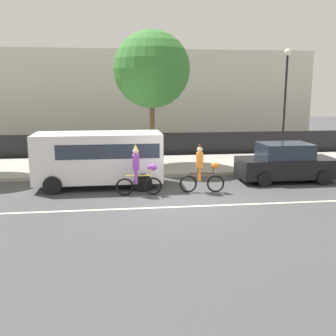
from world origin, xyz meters
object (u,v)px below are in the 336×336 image
parade_cyclist_orange (202,171)px  street_lamp_post (286,87)px  parade_cyclist_purple (139,173)px  parked_car_black (286,163)px  parked_van_white (101,155)px

parade_cyclist_orange → street_lamp_post: 9.48m
parade_cyclist_purple → parade_cyclist_orange: 2.42m
parade_cyclist_orange → parked_car_black: bearing=19.8°
parade_cyclist_purple → street_lamp_post: size_ratio=0.33×
parked_car_black → parked_van_white: bearing=179.9°
parade_cyclist_purple → parked_van_white: bearing=133.2°
parade_cyclist_purple → parked_van_white: (-1.45, 1.55, 0.44)m
parade_cyclist_purple → street_lamp_post: 11.24m
parade_cyclist_orange → parked_car_black: parade_cyclist_orange is taller
parade_cyclist_orange → parked_van_white: size_ratio=0.38×
parade_cyclist_orange → street_lamp_post: (6.02, 6.61, 3.15)m
parade_cyclist_purple → parked_car_black: parade_cyclist_purple is taller
parade_cyclist_purple → parked_car_black: bearing=13.6°
parade_cyclist_orange → parked_van_white: (-3.87, 1.43, 0.44)m
parked_car_black → street_lamp_post: street_lamp_post is taller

